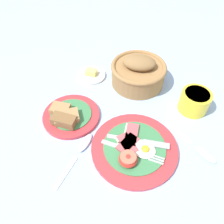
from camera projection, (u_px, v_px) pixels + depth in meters
ground_plane at (120, 138)px, 0.67m from camera, size 3.00×3.00×0.00m
breakfast_plate at (134, 148)px, 0.64m from camera, size 0.25×0.25×0.04m
bread_plate at (69, 116)px, 0.71m from camera, size 0.19×0.19×0.04m
sugar_cup at (195, 101)px, 0.72m from camera, size 0.10×0.10×0.07m
bread_basket at (138, 72)px, 0.80m from camera, size 0.20×0.20×0.11m
butter_dish at (91, 75)px, 0.86m from camera, size 0.11×0.11×0.03m
teaspoon_by_saucer at (198, 148)px, 0.64m from camera, size 0.18×0.10×0.01m
teaspoon_near_cup at (80, 150)px, 0.64m from camera, size 0.03×0.19×0.01m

